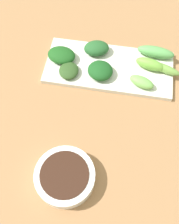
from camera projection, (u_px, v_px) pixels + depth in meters
tabletop at (94, 113)px, 0.65m from camera, size 2.10×2.10×0.02m
sauce_bowl at (65, 176)px, 0.55m from camera, size 0.12×0.12×0.03m
serving_plate at (109, 68)px, 0.69m from camera, size 0.14×0.33×0.01m
broccoli_stalk_0 at (142, 82)px, 0.65m from camera, size 0.05×0.07×0.02m
broccoli_leafy_1 at (97, 48)px, 0.70m from camera, size 0.06×0.07×0.03m
broccoli_leafy_2 at (61, 55)px, 0.69m from camera, size 0.06×0.08×0.03m
broccoli_stalk_3 at (150, 64)px, 0.67m from camera, size 0.05×0.08×0.03m
broccoli_leafy_4 at (101, 71)px, 0.66m from camera, size 0.08×0.08×0.03m
broccoli_stalk_5 at (165, 69)px, 0.67m from camera, size 0.04×0.08×0.02m
broccoli_leafy_6 at (69, 71)px, 0.67m from camera, size 0.06×0.05×0.02m
broccoli_stalk_7 at (156, 52)px, 0.69m from camera, size 0.04×0.10×0.03m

